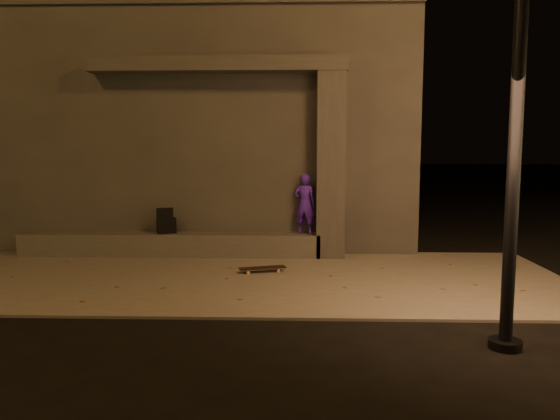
{
  "coord_description": "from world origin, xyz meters",
  "views": [
    {
      "loc": [
        1.05,
        -6.96,
        2.23
      ],
      "look_at": [
        0.77,
        2.0,
        1.17
      ],
      "focal_mm": 35.0,
      "sensor_mm": 36.0,
      "label": 1
    }
  ],
  "objects_px": {
    "skateboarder": "(305,204)",
    "skateboard": "(263,268)",
    "column": "(331,166)",
    "backpack": "(166,224)"
  },
  "relations": [
    {
      "from": "skateboarder",
      "to": "skateboard",
      "type": "relative_size",
      "value": 1.44
    },
    {
      "from": "skateboarder",
      "to": "skateboard",
      "type": "distance_m",
      "value": 1.89
    },
    {
      "from": "column",
      "to": "skateboarder",
      "type": "bearing_deg",
      "value": 180.0
    },
    {
      "from": "column",
      "to": "backpack",
      "type": "bearing_deg",
      "value": 180.0
    },
    {
      "from": "backpack",
      "to": "skateboard",
      "type": "bearing_deg",
      "value": -56.36
    },
    {
      "from": "backpack",
      "to": "skateboard",
      "type": "distance_m",
      "value": 2.54
    },
    {
      "from": "column",
      "to": "backpack",
      "type": "height_order",
      "value": "column"
    },
    {
      "from": "column",
      "to": "skateboard",
      "type": "distance_m",
      "value": 2.57
    },
    {
      "from": "column",
      "to": "skateboarder",
      "type": "height_order",
      "value": "column"
    },
    {
      "from": "column",
      "to": "backpack",
      "type": "xyz_separation_m",
      "value": [
        -3.27,
        0.0,
        -1.17
      ]
    }
  ]
}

